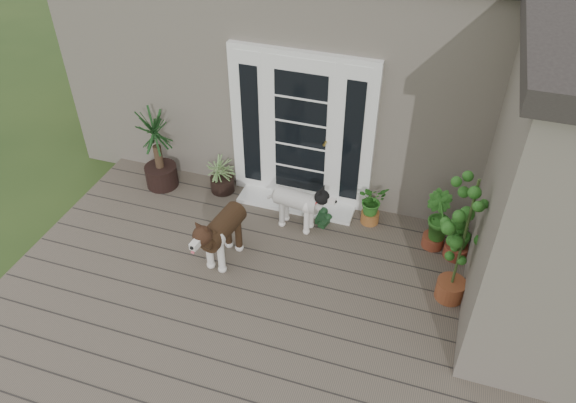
% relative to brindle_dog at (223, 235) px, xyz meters
% --- Properties ---
extents(deck, '(6.20, 4.60, 0.12)m').
position_rel_brindle_dog_xyz_m(deck, '(0.71, -0.74, -0.43)').
color(deck, '#6B5B4C').
rests_on(deck, ground).
extents(house_main, '(7.40, 4.00, 3.10)m').
position_rel_brindle_dog_xyz_m(house_main, '(0.71, 3.51, 1.06)').
color(house_main, '#665E54').
rests_on(house_main, ground).
extents(door_unit, '(1.90, 0.14, 2.15)m').
position_rel_brindle_dog_xyz_m(door_unit, '(0.51, 1.46, 0.70)').
color(door_unit, white).
rests_on(door_unit, deck).
extents(door_step, '(1.60, 0.40, 0.05)m').
position_rel_brindle_dog_xyz_m(door_step, '(0.51, 1.26, -0.35)').
color(door_step, white).
rests_on(door_step, deck).
extents(brindle_dog, '(0.51, 0.94, 0.75)m').
position_rel_brindle_dog_xyz_m(brindle_dog, '(0.00, 0.00, 0.00)').
color(brindle_dog, '#3B2615').
rests_on(brindle_dog, deck).
extents(white_dog, '(0.80, 0.42, 0.64)m').
position_rel_brindle_dog_xyz_m(white_dog, '(0.65, 0.85, -0.05)').
color(white_dog, white).
rests_on(white_dog, deck).
extents(spider_plant, '(0.73, 0.73, 0.59)m').
position_rel_brindle_dog_xyz_m(spider_plant, '(-0.58, 1.26, -0.08)').
color(spider_plant, '#779059').
rests_on(spider_plant, deck).
extents(yucca, '(0.89, 0.89, 1.24)m').
position_rel_brindle_dog_xyz_m(yucca, '(-1.45, 1.11, 0.25)').
color(yucca, black).
rests_on(yucca, deck).
extents(herb_a, '(0.53, 0.53, 0.48)m').
position_rel_brindle_dog_xyz_m(herb_a, '(1.54, 1.23, -0.13)').
color(herb_a, '#195A1D').
rests_on(herb_a, deck).
extents(herb_b, '(0.54, 0.54, 0.58)m').
position_rel_brindle_dog_xyz_m(herb_b, '(2.38, 1.03, -0.08)').
color(herb_b, '#19591F').
rests_on(herb_b, deck).
extents(herb_c, '(0.41, 0.41, 0.50)m').
position_rel_brindle_dog_xyz_m(herb_c, '(2.67, 0.93, -0.13)').
color(herb_c, '#164D18').
rests_on(herb_c, deck).
extents(sapling, '(0.63, 0.63, 1.72)m').
position_rel_brindle_dog_xyz_m(sapling, '(2.67, 0.22, 0.49)').
color(sapling, '#21611B').
rests_on(sapling, deck).
extents(clog_left, '(0.15, 0.31, 0.09)m').
position_rel_brindle_dog_xyz_m(clog_left, '(0.92, 1.09, -0.33)').
color(clog_left, '#15351A').
rests_on(clog_left, deck).
extents(clog_right, '(0.19, 0.29, 0.08)m').
position_rel_brindle_dog_xyz_m(clog_right, '(0.99, 1.01, -0.33)').
color(clog_right, '#16371A').
rests_on(clog_right, deck).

